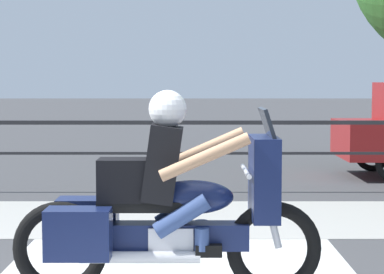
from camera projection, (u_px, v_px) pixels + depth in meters
name	position (u px, v px, depth m)	size (l,w,h in m)	color
sidewalk_band	(154.00, 218.00, 8.97)	(44.00, 2.40, 0.01)	#A8A59E
fence_railing	(160.00, 136.00, 10.90)	(36.00, 0.05, 1.07)	#232326
motorcycle	(164.00, 207.00, 5.72)	(2.38, 0.76, 1.59)	black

